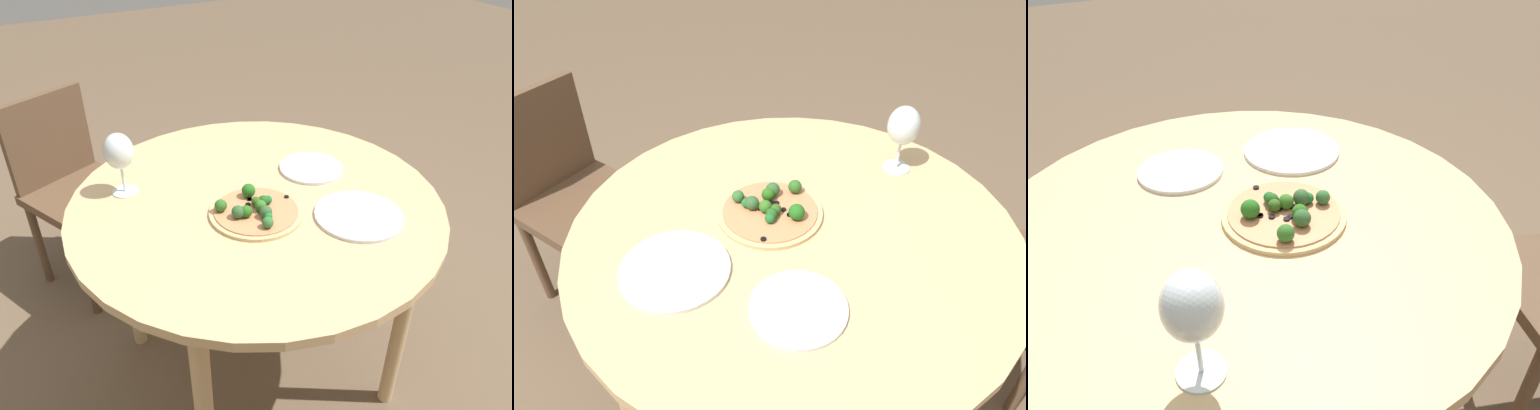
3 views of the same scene
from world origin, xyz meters
The scene contains 5 objects.
dining_table centered at (0.00, 0.00, 0.69)m, with size 1.10×1.10×0.77m.
pizza centered at (-0.07, 0.04, 0.78)m, with size 0.27×0.27×0.05m.
wine_glass centered at (0.22, 0.33, 0.91)m, with size 0.09×0.09×0.19m.
plate_near centered at (0.06, -0.24, 0.78)m, with size 0.21×0.21×0.01m.
plate_far centered at (-0.23, -0.21, 0.78)m, with size 0.25×0.25×0.01m.
Camera 3 is at (0.34, 0.80, 1.40)m, focal length 35.00 mm.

